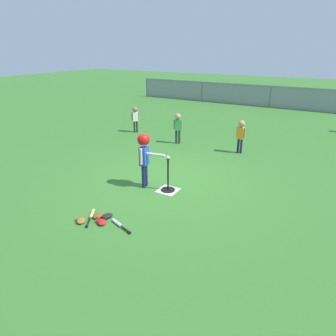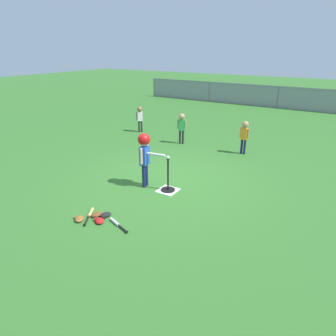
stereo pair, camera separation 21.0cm
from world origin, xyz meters
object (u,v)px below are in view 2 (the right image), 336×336
fielder_deep_right (182,124)px  glove_by_plate (106,215)px  batting_tee (168,185)px  baseball_on_tee (168,157)px  fielder_deep_left (140,116)px  glove_outfield_drop (79,219)px  spare_bat_silver (116,223)px  fielder_deep_center (244,133)px  glove_tossed_aside (99,221)px  batter_child (144,149)px  glove_near_bats (97,215)px  spare_bat_wood (90,214)px

fielder_deep_right → glove_by_plate: (1.09, -4.87, -0.62)m
batting_tee → fielder_deep_right: size_ratio=0.75×
baseball_on_tee → fielder_deep_left: 5.18m
baseball_on_tee → glove_outfield_drop: bearing=-110.6°
baseball_on_tee → fielder_deep_right: bearing=114.8°
baseball_on_tee → glove_by_plate: size_ratio=0.28×
fielder_deep_right → spare_bat_silver: size_ratio=1.84×
fielder_deep_center → batting_tee: bearing=-100.1°
spare_bat_silver → glove_by_plate: glove_by_plate is taller
baseball_on_tee → glove_outfield_drop: (-0.74, -1.97, -0.77)m
fielder_deep_right → glove_tossed_aside: fielder_deep_right is taller
batting_tee → baseball_on_tee: (0.00, 0.00, 0.67)m
batting_tee → baseball_on_tee: 0.67m
glove_tossed_aside → baseball_on_tee: bearing=78.4°
glove_tossed_aside → glove_outfield_drop: (-0.37, -0.15, 0.00)m
batting_tee → batter_child: bearing=-171.5°
batting_tee → glove_tossed_aside: size_ratio=2.81×
fielder_deep_left → glove_near_bats: (3.01, -5.42, -0.59)m
glove_outfield_drop → batter_child: bearing=84.7°
fielder_deep_center → glove_tossed_aside: 5.31m
glove_near_bats → fielder_deep_center: bearing=76.9°
fielder_deep_left → glove_outfield_drop: 6.40m
batter_child → glove_near_bats: 1.82m
spare_bat_wood → glove_outfield_drop: glove_outfield_drop is taller
fielder_deep_center → fielder_deep_right: bearing=-177.5°
spare_bat_silver → glove_near_bats: bearing=177.4°
spare_bat_silver → glove_by_plate: 0.38m
baseball_on_tee → batter_child: batter_child is taller
fielder_deep_left → glove_by_plate: (3.17, -5.34, -0.59)m
batting_tee → baseball_on_tee: bearing=0.0°
batting_tee → fielder_deep_right: (-1.51, 3.27, 0.53)m
baseball_on_tee → fielder_deep_right: 3.60m
fielder_deep_right → glove_outfield_drop: 5.33m
glove_tossed_aside → batting_tee: bearing=78.4°
glove_outfield_drop → spare_bat_wood: bearing=80.2°
baseball_on_tee → glove_by_plate: 1.82m
glove_by_plate → spare_bat_silver: bearing=-16.3°
batter_child → spare_bat_wood: (-0.13, -1.65, -0.88)m
fielder_deep_right → spare_bat_silver: 5.22m
batting_tee → glove_near_bats: size_ratio=3.32×
glove_outfield_drop → baseball_on_tee: bearing=69.4°
fielder_deep_right → spare_bat_wood: size_ratio=1.90×
spare_bat_wood → glove_tossed_aside: 0.34m
spare_bat_wood → glove_outfield_drop: bearing=-99.8°
batter_child → batting_tee: bearing=8.5°
baseball_on_tee → glove_by_plate: bearing=-104.7°
spare_bat_silver → spare_bat_wood: (-0.65, -0.03, 0.00)m
batting_tee → spare_bat_silver: size_ratio=1.37×
batter_child → glove_near_bats: (-0.01, -1.60, -0.88)m
glove_outfield_drop → glove_by_plate: bearing=49.0°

